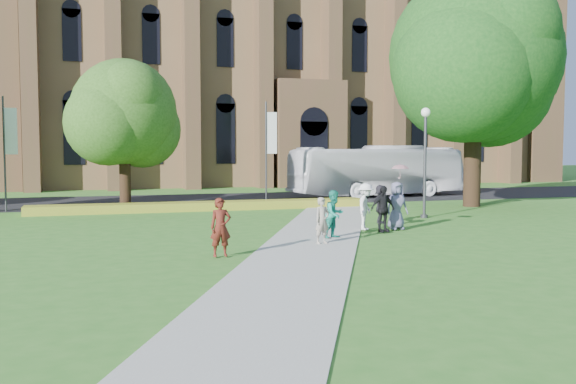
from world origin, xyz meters
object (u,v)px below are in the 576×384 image
object	(u,v)px
tour_coach	(378,171)
pedestrian_0	(221,227)
streetlamp	(425,149)
large_tree	(474,58)

from	to	relation	value
tour_coach	pedestrian_0	size ratio (longest dim) A/B	6.95
streetlamp	large_tree	xyz separation A→B (m)	(5.50, 4.50, 5.07)
large_tree	tour_coach	bearing A→B (deg)	105.20
streetlamp	large_tree	size ratio (longest dim) A/B	0.40
streetlamp	large_tree	bearing A→B (deg)	39.29
large_tree	pedestrian_0	world-z (taller)	large_tree
tour_coach	large_tree	bearing A→B (deg)	-172.50
streetlamp	large_tree	distance (m)	8.73
tour_coach	streetlamp	bearing A→B (deg)	157.32
large_tree	streetlamp	bearing A→B (deg)	-140.71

